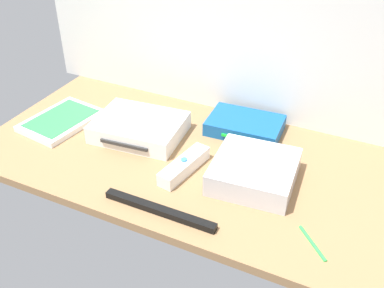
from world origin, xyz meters
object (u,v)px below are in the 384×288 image
object	(u,v)px
stylus_pen	(313,242)
remote_wand	(184,166)
game_console	(139,127)
mini_computer	(254,171)
game_case	(61,120)
network_router	(245,125)
sensor_bar	(159,210)

from	to	relation	value
stylus_pen	remote_wand	bearing A→B (deg)	163.51
game_console	remote_wand	world-z (taller)	game_console
mini_computer	game_case	bearing A→B (deg)	178.82
network_router	sensor_bar	bearing A→B (deg)	-101.05
game_console	remote_wand	distance (cm)	18.52
mini_computer	network_router	xyz separation A→B (cm)	(-8.60, 17.84, -0.94)
sensor_bar	stylus_pen	world-z (taller)	sensor_bar
game_console	mini_computer	distance (cm)	31.69
remote_wand	sensor_bar	distance (cm)	14.12
game_console	mini_computer	bearing A→B (deg)	-14.45
mini_computer	sensor_bar	xyz separation A→B (cm)	(-13.23, -17.47, -1.94)
game_console	mini_computer	xyz separation A→B (cm)	(31.30, -4.93, 0.44)
mini_computer	remote_wand	bearing A→B (deg)	-166.84
stylus_pen	mini_computer	bearing A→B (deg)	141.53
game_console	game_case	world-z (taller)	game_console
mini_computer	sensor_bar	world-z (taller)	mini_computer
remote_wand	stylus_pen	size ratio (longest dim) A/B	1.69
game_console	game_case	size ratio (longest dim) A/B	1.09
game_console	mini_computer	size ratio (longest dim) A/B	1.22
remote_wand	sensor_bar	xyz separation A→B (cm)	(1.58, -14.01, -0.81)
game_console	mini_computer	world-z (taller)	mini_computer
game_console	network_router	world-z (taller)	game_console
game_console	network_router	distance (cm)	26.12
network_router	stylus_pen	size ratio (longest dim) A/B	2.08
network_router	remote_wand	world-z (taller)	same
game_console	game_case	distance (cm)	21.45
network_router	game_case	bearing A→B (deg)	-162.62
remote_wand	sensor_bar	bearing A→B (deg)	-74.06
mini_computer	sensor_bar	bearing A→B (deg)	-127.13
game_console	stylus_pen	distance (cm)	50.20
network_router	remote_wand	size ratio (longest dim) A/B	1.23
sensor_bar	stylus_pen	size ratio (longest dim) A/B	2.67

